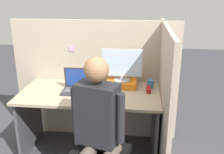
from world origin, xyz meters
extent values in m
cube|color=tan|center=(0.00, 0.79, 0.74)|extent=(2.02, 0.04, 1.49)
cube|color=#F4EA66|center=(0.28, 0.76, 1.09)|extent=(0.08, 0.01, 0.08)
cube|color=#EA9EC6|center=(-0.28, 0.76, 1.15)|extent=(0.06, 0.01, 0.06)
cube|color=tan|center=(0.79, 0.31, 0.74)|extent=(0.04, 1.42, 1.49)
cube|color=tan|center=(0.00, 0.38, 0.74)|extent=(1.52, 0.76, 0.03)
cube|color=#4C4C51|center=(-0.73, 0.38, 0.36)|extent=(0.03, 0.65, 0.73)
cube|color=#4C4C51|center=(0.73, 0.38, 0.36)|extent=(0.03, 0.65, 0.73)
cube|color=orange|center=(0.33, 0.59, 0.79)|extent=(0.34, 0.23, 0.07)
cylinder|color=#B2B2B7|center=(0.33, 0.59, 0.84)|extent=(0.18, 0.18, 0.01)
cylinder|color=#B2B2B7|center=(0.33, 0.59, 0.87)|extent=(0.04, 0.04, 0.05)
cube|color=#B2B2B7|center=(0.33, 0.59, 1.04)|extent=(0.46, 0.02, 0.32)
cube|color=silver|center=(0.33, 0.58, 1.04)|extent=(0.44, 0.00, 0.29)
cube|color=#2D2D33|center=(-0.14, 0.36, 0.77)|extent=(0.32, 0.23, 0.02)
cube|color=#5B5B60|center=(-0.14, 0.37, 0.78)|extent=(0.27, 0.13, 0.00)
cube|color=#2D2D33|center=(-0.14, 0.46, 0.89)|extent=(0.32, 0.03, 0.23)
cube|color=#1E3D93|center=(-0.14, 0.46, 0.89)|extent=(0.28, 0.02, 0.20)
ellipsoid|color=gray|center=(0.07, 0.25, 0.78)|extent=(0.07, 0.05, 0.04)
cube|color=#A31919|center=(0.64, 0.47, 0.78)|extent=(0.05, 0.15, 0.04)
cone|color=orange|center=(0.29, 0.18, 0.78)|extent=(0.05, 0.14, 0.05)
cylinder|color=green|center=(0.29, 0.26, 0.78)|extent=(0.03, 0.02, 0.03)
cube|color=black|center=(0.12, -0.06, 0.73)|extent=(0.43, 0.17, 0.50)
cylinder|color=brown|center=(0.14, -0.38, 0.54)|extent=(0.19, 0.30, 0.11)
cube|color=#232328|center=(0.20, -0.31, 0.86)|extent=(0.38, 0.29, 0.53)
sphere|color=#9E704C|center=(0.20, -0.31, 1.24)|extent=(0.20, 0.20, 0.20)
cylinder|color=#232328|center=(0.00, -0.25, 0.86)|extent=(0.07, 0.07, 0.42)
cylinder|color=#232328|center=(0.39, -0.37, 0.86)|extent=(0.07, 0.07, 0.42)
cylinder|color=teal|center=(0.66, 0.59, 0.80)|extent=(0.08, 0.08, 0.09)
camera|label=1|loc=(0.52, -2.23, 1.85)|focal=42.00mm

